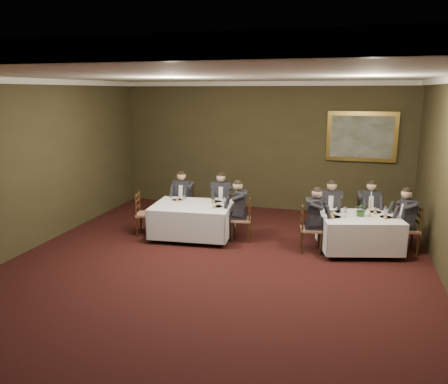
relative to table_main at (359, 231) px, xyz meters
The scene contains 27 objects.
ground 3.36m from the table_main, 141.39° to the right, with size 10.00×10.00×0.00m, color black.
ceiling 4.51m from the table_main, 141.39° to the right, with size 8.00×10.00×0.10m, color silver.
back_wall 4.12m from the table_main, 131.65° to the left, with size 8.00×0.10×3.50m, color #332F19.
left_wall 7.04m from the table_main, 162.53° to the right, with size 0.10×10.00×3.50m, color #332F19.
crown_molding 4.47m from the table_main, 141.39° to the right, with size 8.00×10.00×0.12m.
table_main is the anchor object (origin of this frame).
table_second 3.60m from the table_main, behind, with size 1.88×1.49×0.67m.
chair_main_backleft 0.92m from the table_main, 132.23° to the left, with size 0.44×0.42×1.00m.
diner_main_backleft 0.90m from the table_main, 132.73° to the left, with size 0.42×0.48×1.35m.
chair_main_backright 0.92m from the table_main, 77.26° to the left, with size 0.52×0.51×1.00m.
diner_main_backright 0.90m from the table_main, 76.93° to the left, with size 0.50×0.56×1.35m.
chair_main_endleft 1.00m from the table_main, 165.23° to the right, with size 0.49×0.51×1.00m.
diner_main_endleft 0.98m from the table_main, 165.17° to the right, with size 0.54×0.48×1.35m.
chair_main_endright 1.00m from the table_main, 14.78° to the left, with size 0.50×0.51×1.00m.
diner_main_endright 0.98m from the table_main, 14.83° to the left, with size 0.55×0.48×1.35m.
chair_sec_backleft 4.22m from the table_main, 169.12° to the left, with size 0.46×0.44×1.00m.
diner_sec_backleft 4.22m from the table_main, 169.28° to the left, with size 0.44×0.50×1.35m.
chair_sec_backright 3.33m from the table_main, 164.65° to the left, with size 0.53×0.51×1.00m.
diner_sec_backright 3.32m from the table_main, 164.83° to the left, with size 0.50×0.56×1.35m.
chair_sec_endright 2.49m from the table_main, behind, with size 0.49×0.51×1.00m.
diner_sec_endright 2.49m from the table_main, behind, with size 0.54×0.48×1.35m.
chair_sec_endleft 4.71m from the table_main, behind, with size 0.51×0.53×1.00m.
centerpiece 0.47m from the table_main, ahead, with size 0.27×0.23×0.30m, color #2D5926.
candlestick 0.54m from the table_main, 10.05° to the left, with size 0.08×0.08×0.53m.
place_setting_table_main 0.60m from the table_main, 151.57° to the left, with size 0.33×0.31×0.14m.
place_setting_table_second 4.07m from the table_main, behind, with size 0.33×0.31×0.14m.
painting 3.30m from the table_main, 90.00° to the left, with size 1.76×0.09×1.29m.
Camera 1 is at (2.28, -6.89, 3.25)m, focal length 35.00 mm.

